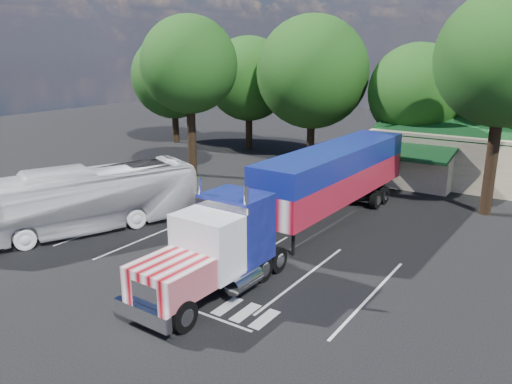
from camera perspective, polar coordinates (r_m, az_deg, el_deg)
The scene contains 12 objects.
ground at distance 30.90m, azimuth 0.31°, elevation -2.88°, with size 120.00×120.00×0.00m, color black.
tree_row_a at distance 55.98m, azimuth -9.41°, elevation 12.88°, with size 9.00×9.00×11.68m.
tree_row_b at distance 51.34m, azimuth -0.83°, elevation 12.79°, with size 8.40×8.40×11.35m.
tree_row_c at distance 45.80m, azimuth 6.48°, elevation 13.44°, with size 10.00×10.00×13.05m.
tree_row_d at distance 43.73m, azimuth 17.93°, elevation 10.76°, with size 8.00×8.00×10.60m.
tree_near_left at distance 40.42m, azimuth -7.65°, elevation 14.18°, with size 7.60×7.60×12.65m.
tree_near_right at distance 33.21m, azimuth 26.58°, elevation 13.45°, with size 8.00×8.00×13.50m.
semi_truck at distance 27.33m, azimuth 6.21°, elevation 0.36°, with size 3.78×22.64×4.73m.
woman at distance 25.16m, azimuth -4.23°, elevation -5.39°, with size 0.62×0.40×1.69m, color black.
bicycle at distance 34.14m, azimuth 7.57°, elevation -0.38°, with size 0.60×1.72×0.90m, color black.
tour_bus at distance 29.85m, azimuth -19.10°, elevation -0.82°, with size 3.05×13.03×3.63m, color silver.
silver_sedan at distance 40.01m, azimuth 23.71°, elevation 1.11°, with size 1.38×3.95×1.30m, color #AFB2B7.
Camera 1 is at (16.14, -24.38, 9.99)m, focal length 35.00 mm.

